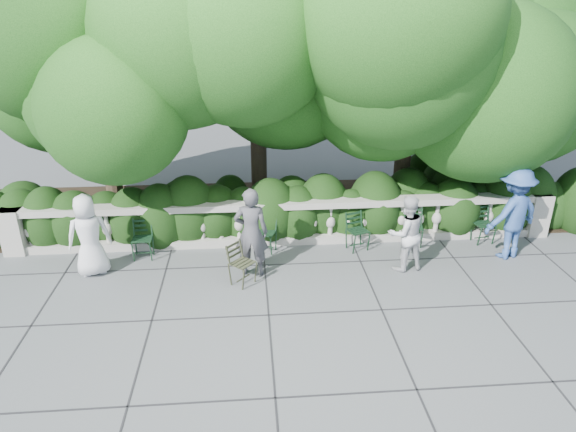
{
  "coord_description": "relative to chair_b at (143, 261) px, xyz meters",
  "views": [
    {
      "loc": [
        -0.76,
        -8.49,
        5.11
      ],
      "look_at": [
        0.0,
        1.0,
        1.0
      ],
      "focal_mm": 32.0,
      "sensor_mm": 36.0,
      "label": 1
    }
  ],
  "objects": [
    {
      "name": "chair_d",
      "position": [
        4.61,
        0.04,
        0.0
      ],
      "size": [
        0.57,
        0.6,
        0.84
      ],
      "primitive_type": null,
      "rotation": [
        0.0,
        0.0,
        0.34
      ],
      "color": "black",
      "rests_on": "ground"
    },
    {
      "name": "balustrade",
      "position": [
        3.02,
        0.62,
        0.49
      ],
      "size": [
        12.0,
        0.44,
        1.0
      ],
      "color": "#9E998E",
      "rests_on": "ground"
    },
    {
      "name": "shrub_hedge",
      "position": [
        3.02,
        1.82,
        0.0
      ],
      "size": [
        15.0,
        2.6,
        1.7
      ],
      "primitive_type": null,
      "color": "black",
      "rests_on": "ground"
    },
    {
      "name": "chair_f",
      "position": [
        7.44,
        0.16,
        0.0
      ],
      "size": [
        0.5,
        0.54,
        0.84
      ],
      "primitive_type": null,
      "rotation": [
        0.0,
        0.0,
        0.14
      ],
      "color": "black",
      "rests_on": "ground"
    },
    {
      "name": "tree_canopy",
      "position": [
        3.71,
        2.01,
        3.96
      ],
      "size": [
        15.04,
        6.52,
        6.78
      ],
      "color": "#3F3023",
      "rests_on": "ground"
    },
    {
      "name": "chair_e",
      "position": [
        5.79,
        0.15,
        0.0
      ],
      "size": [
        0.52,
        0.55,
        0.84
      ],
      "primitive_type": null,
      "rotation": [
        0.0,
        0.0,
        -0.19
      ],
      "color": "black",
      "rests_on": "ground"
    },
    {
      "name": "person_businessman",
      "position": [
        -0.87,
        -0.43,
        0.83
      ],
      "size": [
        0.94,
        0.76,
        1.66
      ],
      "primitive_type": "imported",
      "rotation": [
        0.0,
        0.0,
        3.46
      ],
      "color": "white",
      "rests_on": "ground"
    },
    {
      "name": "person_older_blue",
      "position": [
        7.65,
        -0.39,
        0.98
      ],
      "size": [
        1.45,
        1.13,
        1.97
      ],
      "primitive_type": "imported",
      "rotation": [
        0.0,
        0.0,
        3.49
      ],
      "color": "#305190",
      "rests_on": "ground"
    },
    {
      "name": "person_casual_man",
      "position": [
        5.31,
        -0.74,
        0.79
      ],
      "size": [
        0.87,
        0.74,
        1.57
      ],
      "primitive_type": "imported",
      "rotation": [
        0.0,
        0.0,
        3.34
      ],
      "color": "silver",
      "rests_on": "ground"
    },
    {
      "name": "chair_b",
      "position": [
        0.0,
        0.0,
        0.0
      ],
      "size": [
        0.45,
        0.49,
        0.84
      ],
      "primitive_type": null,
      "rotation": [
        0.0,
        0.0,
        0.02
      ],
      "color": "black",
      "rests_on": "ground"
    },
    {
      "name": "ground",
      "position": [
        3.02,
        -1.18,
        0.0
      ],
      "size": [
        90.0,
        90.0,
        0.0
      ],
      "primitive_type": "plane",
      "color": "#4E5155",
      "rests_on": "ground"
    },
    {
      "name": "person_woman_grey",
      "position": [
        2.27,
        -0.7,
        0.9
      ],
      "size": [
        0.7,
        0.5,
        1.81
      ],
      "primitive_type": "imported",
      "rotation": [
        0.0,
        0.0,
        3.04
      ],
      "color": "#46464B",
      "rests_on": "ground"
    },
    {
      "name": "chair_weathered",
      "position": [
        2.19,
        -1.17,
        0.0
      ],
      "size": [
        0.65,
        0.65,
        0.84
      ],
      "primitive_type": null,
      "rotation": [
        0.0,
        0.0,
        0.84
      ],
      "color": "black",
      "rests_on": "ground"
    },
    {
      "name": "chair_c",
      "position": [
        2.52,
        0.1,
        0.0
      ],
      "size": [
        0.58,
        0.61,
        0.84
      ],
      "primitive_type": null,
      "rotation": [
        0.0,
        0.0,
        -0.37
      ],
      "color": "black",
      "rests_on": "ground"
    }
  ]
}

